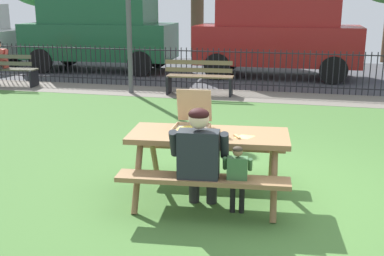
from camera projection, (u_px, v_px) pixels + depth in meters
ground at (275, 161)px, 6.85m from camera, size 28.00×10.67×0.02m
cobblestone_walkway at (289, 98)px, 11.20m from camera, size 28.00×1.40×0.01m
street_asphalt at (294, 74)px, 14.81m from camera, size 28.00×6.30×0.01m
picnic_table_foreground at (209, 148)px, 5.46m from camera, size 1.94×1.65×0.79m
pizza_box_open at (192, 123)px, 5.52m from camera, size 0.44×0.50×0.46m
pizza_slice_on_table at (243, 136)px, 5.26m from camera, size 0.24×0.21×0.02m
adult_at_table at (200, 156)px, 4.97m from camera, size 0.63×0.62×1.19m
child_at_table at (237, 174)px, 4.93m from camera, size 0.31×0.31×0.81m
iron_fence_streetside at (292, 71)px, 11.72m from camera, size 23.69×0.03×1.04m
park_bench_left at (6, 70)px, 12.63m from camera, size 1.63×0.59×0.85m
park_bench_center at (199, 78)px, 11.44m from camera, size 1.62×0.55×0.85m
parked_car_left at (100, 30)px, 15.15m from camera, size 4.78×2.23×2.46m
parked_car_center at (278, 32)px, 13.89m from camera, size 4.70×2.08×2.46m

